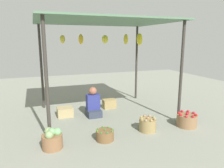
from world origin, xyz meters
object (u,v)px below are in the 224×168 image
(vendor_person, at_px, (93,105))
(basket_cabbages, at_px, (52,139))
(basket_green_chilies, at_px, (105,135))
(basket_potatoes, at_px, (148,125))
(wooden_crate_near_vendor, at_px, (65,112))
(wooden_crate_stacked_rear, at_px, (109,104))
(basket_red_apples, at_px, (187,120))

(vendor_person, bearing_deg, basket_cabbages, -129.77)
(basket_green_chilies, xyz_separation_m, basket_potatoes, (1.03, 0.09, 0.04))
(wooden_crate_near_vendor, bearing_deg, wooden_crate_stacked_rear, 10.30)
(basket_red_apples, xyz_separation_m, wooden_crate_near_vendor, (-2.57, 1.68, -0.03))
(wooden_crate_near_vendor, bearing_deg, vendor_person, -17.83)
(basket_potatoes, bearing_deg, wooden_crate_near_vendor, 134.98)
(basket_cabbages, relative_size, basket_green_chilies, 1.11)
(basket_cabbages, relative_size, basket_potatoes, 1.07)
(basket_cabbages, distance_m, wooden_crate_stacked_rear, 2.62)
(vendor_person, distance_m, wooden_crate_near_vendor, 0.77)
(basket_potatoes, relative_size, wooden_crate_near_vendor, 0.94)
(wooden_crate_near_vendor, bearing_deg, basket_potatoes, -45.02)
(vendor_person, distance_m, wooden_crate_stacked_rear, 0.80)
(basket_green_chilies, relative_size, basket_red_apples, 0.79)
(basket_green_chilies, height_order, basket_potatoes, basket_potatoes)
(vendor_person, height_order, basket_cabbages, vendor_person)
(basket_cabbages, relative_size, wooden_crate_stacked_rear, 1.07)
(basket_cabbages, height_order, basket_potatoes, basket_cabbages)
(basket_cabbages, distance_m, basket_potatoes, 2.06)
(basket_green_chilies, bearing_deg, wooden_crate_stacked_rear, 67.85)
(basket_red_apples, xyz_separation_m, wooden_crate_stacked_rear, (-1.24, 1.92, -0.02))
(basket_cabbages, bearing_deg, wooden_crate_near_vendor, 74.11)
(basket_green_chilies, bearing_deg, vendor_person, 83.66)
(vendor_person, xyz_separation_m, basket_green_chilies, (-0.16, -1.45, -0.19))
(vendor_person, bearing_deg, basket_green_chilies, -96.34)
(basket_potatoes, xyz_separation_m, wooden_crate_stacked_rear, (-0.25, 1.83, -0.01))
(basket_potatoes, relative_size, basket_red_apples, 0.82)
(vendor_person, bearing_deg, basket_red_apples, -37.89)
(wooden_crate_near_vendor, bearing_deg, basket_cabbages, -105.89)
(vendor_person, height_order, basket_red_apples, vendor_person)
(basket_cabbages, relative_size, basket_red_apples, 0.87)
(basket_cabbages, xyz_separation_m, basket_red_apples, (3.04, -0.03, -0.03))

